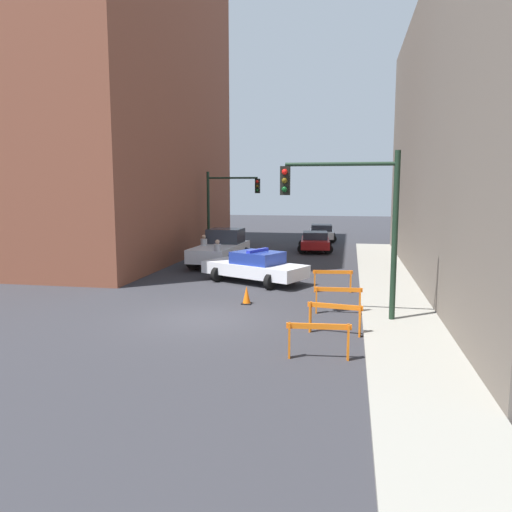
{
  "coord_description": "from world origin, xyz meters",
  "views": [
    {
      "loc": [
        4.56,
        -15.1,
        4.21
      ],
      "look_at": [
        0.62,
        5.65,
        1.3
      ],
      "focal_mm": 35.0,
      "sensor_mm": 36.0,
      "label": 1
    }
  ],
  "objects_px": {
    "traffic_cone": "(247,295)",
    "white_truck": "(221,248)",
    "barrier_back": "(338,296)",
    "barrier_corner": "(333,277)",
    "pedestrian_corner": "(204,249)",
    "traffic_light_far": "(225,200)",
    "traffic_light_near": "(357,210)",
    "parked_car_near": "(315,241)",
    "parked_car_mid": "(322,232)",
    "police_car": "(255,267)",
    "barrier_front": "(319,335)",
    "pedestrian_crossing": "(218,256)",
    "barrier_mid": "(335,314)"
  },
  "relations": [
    {
      "from": "traffic_cone",
      "to": "police_car",
      "type": "bearing_deg",
      "value": 96.5
    },
    {
      "from": "parked_car_mid",
      "to": "traffic_cone",
      "type": "height_order",
      "value": "parked_car_mid"
    },
    {
      "from": "traffic_cone",
      "to": "white_truck",
      "type": "bearing_deg",
      "value": 110.14
    },
    {
      "from": "barrier_corner",
      "to": "parked_car_mid",
      "type": "bearing_deg",
      "value": 94.64
    },
    {
      "from": "traffic_light_near",
      "to": "traffic_cone",
      "type": "distance_m",
      "value": 5.26
    },
    {
      "from": "police_car",
      "to": "white_truck",
      "type": "bearing_deg",
      "value": 56.07
    },
    {
      "from": "traffic_light_near",
      "to": "parked_car_near",
      "type": "bearing_deg",
      "value": 98.06
    },
    {
      "from": "traffic_light_near",
      "to": "traffic_cone",
      "type": "relative_size",
      "value": 7.93
    },
    {
      "from": "pedestrian_corner",
      "to": "barrier_corner",
      "type": "bearing_deg",
      "value": 72.83
    },
    {
      "from": "barrier_back",
      "to": "barrier_corner",
      "type": "distance_m",
      "value": 3.49
    },
    {
      "from": "traffic_light_near",
      "to": "white_truck",
      "type": "relative_size",
      "value": 0.95
    },
    {
      "from": "traffic_light_far",
      "to": "traffic_cone",
      "type": "height_order",
      "value": "traffic_light_far"
    },
    {
      "from": "traffic_cone",
      "to": "traffic_light_near",
      "type": "bearing_deg",
      "value": -23.28
    },
    {
      "from": "parked_car_mid",
      "to": "parked_car_near",
      "type": "bearing_deg",
      "value": -94.15
    },
    {
      "from": "parked_car_mid",
      "to": "traffic_cone",
      "type": "xyz_separation_m",
      "value": [
        -1.42,
        -22.19,
        -0.36
      ]
    },
    {
      "from": "white_truck",
      "to": "parked_car_near",
      "type": "relative_size",
      "value": 1.24
    },
    {
      "from": "white_truck",
      "to": "barrier_corner",
      "type": "bearing_deg",
      "value": -42.49
    },
    {
      "from": "traffic_light_far",
      "to": "barrier_front",
      "type": "distance_m",
      "value": 20.35
    },
    {
      "from": "white_truck",
      "to": "parked_car_mid",
      "type": "bearing_deg",
      "value": 73.1
    },
    {
      "from": "traffic_light_far",
      "to": "parked_car_mid",
      "type": "height_order",
      "value": "traffic_light_far"
    },
    {
      "from": "pedestrian_corner",
      "to": "traffic_light_far",
      "type": "bearing_deg",
      "value": -157.12
    },
    {
      "from": "barrier_mid",
      "to": "police_car",
      "type": "bearing_deg",
      "value": 117.04
    },
    {
      "from": "barrier_front",
      "to": "barrier_mid",
      "type": "bearing_deg",
      "value": 81.62
    },
    {
      "from": "parked_car_near",
      "to": "barrier_back",
      "type": "height_order",
      "value": "parked_car_near"
    },
    {
      "from": "parked_car_mid",
      "to": "pedestrian_crossing",
      "type": "xyz_separation_m",
      "value": [
        -4.19,
        -15.94,
        0.19
      ]
    },
    {
      "from": "traffic_light_near",
      "to": "parked_car_near",
      "type": "height_order",
      "value": "traffic_light_near"
    },
    {
      "from": "police_car",
      "to": "parked_car_mid",
      "type": "relative_size",
      "value": 1.14
    },
    {
      "from": "parked_car_mid",
      "to": "pedestrian_crossing",
      "type": "distance_m",
      "value": 16.48
    },
    {
      "from": "parked_car_mid",
      "to": "pedestrian_crossing",
      "type": "relative_size",
      "value": 2.66
    },
    {
      "from": "barrier_front",
      "to": "barrier_back",
      "type": "xyz_separation_m",
      "value": [
        0.35,
        4.59,
        0.0
      ]
    },
    {
      "from": "parked_car_near",
      "to": "barrier_corner",
      "type": "xyz_separation_m",
      "value": [
        1.63,
        -13.03,
        -0.06
      ]
    },
    {
      "from": "traffic_light_far",
      "to": "barrier_front",
      "type": "bearing_deg",
      "value": -69.2
    },
    {
      "from": "barrier_front",
      "to": "barrier_corner",
      "type": "xyz_separation_m",
      "value": [
        0.05,
        8.07,
        0.0
      ]
    },
    {
      "from": "police_car",
      "to": "white_truck",
      "type": "xyz_separation_m",
      "value": [
        -2.85,
        4.96,
        0.18
      ]
    },
    {
      "from": "traffic_light_far",
      "to": "barrier_back",
      "type": "relative_size",
      "value": 3.25
    },
    {
      "from": "parked_car_mid",
      "to": "barrier_mid",
      "type": "height_order",
      "value": "parked_car_mid"
    },
    {
      "from": "traffic_light_far",
      "to": "barrier_back",
      "type": "distance_m",
      "value": 16.35
    },
    {
      "from": "police_car",
      "to": "barrier_front",
      "type": "height_order",
      "value": "police_car"
    },
    {
      "from": "pedestrian_crossing",
      "to": "barrier_back",
      "type": "xyz_separation_m",
      "value": [
        6.08,
        -7.08,
        -0.24
      ]
    },
    {
      "from": "police_car",
      "to": "parked_car_near",
      "type": "xyz_separation_m",
      "value": [
        1.84,
        11.6,
        -0.05
      ]
    },
    {
      "from": "parked_car_near",
      "to": "parked_car_mid",
      "type": "relative_size",
      "value": 1.0
    },
    {
      "from": "traffic_light_near",
      "to": "traffic_light_far",
      "type": "height_order",
      "value": "traffic_light_near"
    },
    {
      "from": "police_car",
      "to": "traffic_cone",
      "type": "height_order",
      "value": "police_car"
    },
    {
      "from": "white_truck",
      "to": "pedestrian_crossing",
      "type": "height_order",
      "value": "white_truck"
    },
    {
      "from": "traffic_cone",
      "to": "parked_car_mid",
      "type": "bearing_deg",
      "value": 86.35
    },
    {
      "from": "parked_car_near",
      "to": "barrier_front",
      "type": "xyz_separation_m",
      "value": [
        1.58,
        -21.1,
        -0.06
      ]
    },
    {
      "from": "white_truck",
      "to": "traffic_cone",
      "type": "distance_m",
      "value": 9.65
    },
    {
      "from": "pedestrian_corner",
      "to": "barrier_corner",
      "type": "distance_m",
      "value": 9.29
    },
    {
      "from": "police_car",
      "to": "barrier_front",
      "type": "xyz_separation_m",
      "value": [
        3.42,
        -9.5,
        -0.11
      ]
    },
    {
      "from": "police_car",
      "to": "traffic_cone",
      "type": "distance_m",
      "value": 4.12
    }
  ]
}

